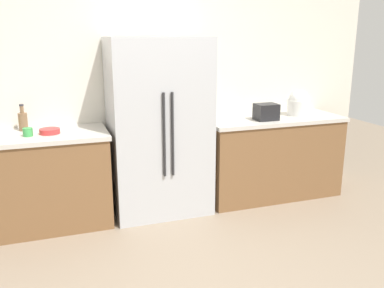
% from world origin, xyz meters
% --- Properties ---
extents(kitchen_back_panel, '(5.23, 0.10, 2.65)m').
position_xyz_m(kitchen_back_panel, '(0.00, 1.99, 1.33)').
color(kitchen_back_panel, silver).
rests_on(kitchen_back_panel, ground_plane).
extents(counter_left, '(1.24, 0.66, 0.88)m').
position_xyz_m(counter_left, '(-1.05, 1.61, 0.44)').
color(counter_left, brown).
rests_on(counter_left, ground_plane).
extents(counter_right, '(1.51, 0.66, 0.88)m').
position_xyz_m(counter_right, '(1.34, 1.61, 0.44)').
color(counter_right, brown).
rests_on(counter_right, ground_plane).
extents(refrigerator, '(0.95, 0.66, 1.72)m').
position_xyz_m(refrigerator, '(0.08, 1.60, 0.86)').
color(refrigerator, '#B7BABF').
rests_on(refrigerator, ground_plane).
extents(toaster, '(0.23, 0.18, 0.17)m').
position_xyz_m(toaster, '(1.20, 1.49, 0.97)').
color(toaster, black).
rests_on(toaster, counter_right).
extents(rice_cooker, '(0.25, 0.25, 0.28)m').
position_xyz_m(rice_cooker, '(1.66, 1.61, 1.01)').
color(rice_cooker, white).
rests_on(rice_cooker, counter_right).
extents(bottle_a, '(0.08, 0.08, 0.25)m').
position_xyz_m(bottle_a, '(-1.16, 1.79, 0.98)').
color(bottle_a, brown).
rests_on(bottle_a, counter_left).
extents(cup_b, '(0.08, 0.08, 0.07)m').
position_xyz_m(cup_b, '(-1.12, 1.54, 0.92)').
color(cup_b, green).
rests_on(cup_b, counter_left).
extents(bowl_a, '(0.18, 0.18, 0.05)m').
position_xyz_m(bowl_a, '(-0.94, 1.58, 0.91)').
color(bowl_a, red).
rests_on(bowl_a, counter_left).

